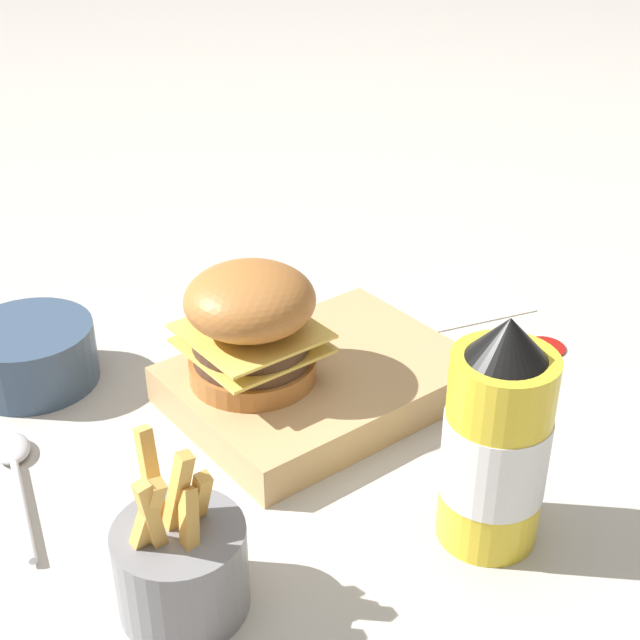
{
  "coord_description": "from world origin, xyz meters",
  "views": [
    {
      "loc": [
        -0.5,
        -0.56,
        0.49
      ],
      "look_at": [
        -0.06,
        -0.0,
        0.09
      ],
      "focal_mm": 50.0,
      "sensor_mm": 36.0,
      "label": 1
    }
  ],
  "objects_px": {
    "burger": "(251,324)",
    "ketchup_bottle": "(496,443)",
    "spoon": "(14,462)",
    "serving_board": "(320,382)",
    "side_bowl": "(31,353)",
    "fries_basket": "(181,564)"
  },
  "relations": [
    {
      "from": "fries_basket",
      "to": "spoon",
      "type": "distance_m",
      "value": 0.23
    },
    {
      "from": "burger",
      "to": "ketchup_bottle",
      "type": "relative_size",
      "value": 0.61
    },
    {
      "from": "spoon",
      "to": "burger",
      "type": "bearing_deg",
      "value": -89.61
    },
    {
      "from": "fries_basket",
      "to": "side_bowl",
      "type": "height_order",
      "value": "fries_basket"
    },
    {
      "from": "serving_board",
      "to": "side_bowl",
      "type": "xyz_separation_m",
      "value": [
        -0.21,
        0.2,
        0.01
      ]
    },
    {
      "from": "burger",
      "to": "ketchup_bottle",
      "type": "xyz_separation_m",
      "value": [
        0.05,
        -0.25,
        -0.01
      ]
    },
    {
      "from": "burger",
      "to": "spoon",
      "type": "bearing_deg",
      "value": 165.33
    },
    {
      "from": "serving_board",
      "to": "fries_basket",
      "type": "bearing_deg",
      "value": -148.57
    },
    {
      "from": "fries_basket",
      "to": "side_bowl",
      "type": "bearing_deg",
      "value": 84.97
    },
    {
      "from": "burger",
      "to": "ketchup_bottle",
      "type": "distance_m",
      "value": 0.25
    },
    {
      "from": "serving_board",
      "to": "burger",
      "type": "relative_size",
      "value": 2.25
    },
    {
      "from": "side_bowl",
      "to": "spoon",
      "type": "bearing_deg",
      "value": -119.51
    },
    {
      "from": "ketchup_bottle",
      "to": "side_bowl",
      "type": "xyz_separation_m",
      "value": [
        -0.19,
        0.43,
        -0.06
      ]
    },
    {
      "from": "burger",
      "to": "side_bowl",
      "type": "relative_size",
      "value": 0.93
    },
    {
      "from": "side_bowl",
      "to": "spoon",
      "type": "distance_m",
      "value": 0.14
    },
    {
      "from": "side_bowl",
      "to": "spoon",
      "type": "xyz_separation_m",
      "value": [
        -0.07,
        -0.12,
        -0.03
      ]
    },
    {
      "from": "ketchup_bottle",
      "to": "fries_basket",
      "type": "xyz_separation_m",
      "value": [
        -0.23,
        0.08,
        -0.05
      ]
    },
    {
      "from": "ketchup_bottle",
      "to": "side_bowl",
      "type": "relative_size",
      "value": 1.54
    },
    {
      "from": "burger",
      "to": "ketchup_bottle",
      "type": "height_order",
      "value": "ketchup_bottle"
    },
    {
      "from": "burger",
      "to": "fries_basket",
      "type": "bearing_deg",
      "value": -136.26
    },
    {
      "from": "side_bowl",
      "to": "burger",
      "type": "bearing_deg",
      "value": -50.75
    },
    {
      "from": "burger",
      "to": "spoon",
      "type": "xyz_separation_m",
      "value": [
        -0.21,
        0.06,
        -0.09
      ]
    }
  ]
}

